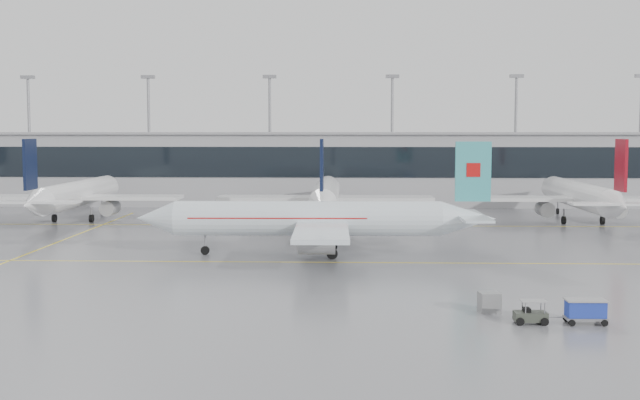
{
  "coord_description": "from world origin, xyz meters",
  "views": [
    {
      "loc": [
        3.07,
        -76.56,
        12.75
      ],
      "look_at": [
        0.0,
        12.0,
        5.0
      ],
      "focal_mm": 45.0,
      "sensor_mm": 36.0,
      "label": 1
    }
  ],
  "objects_px": {
    "baggage_tug": "(530,315)",
    "air_canada_jet": "(320,219)",
    "baggage_cart": "(586,310)",
    "gse_unit": "(489,302)"
  },
  "relations": [
    {
      "from": "baggage_cart",
      "to": "gse_unit",
      "type": "relative_size",
      "value": 1.9
    },
    {
      "from": "baggage_tug",
      "to": "gse_unit",
      "type": "height_order",
      "value": "baggage_tug"
    },
    {
      "from": "air_canada_jet",
      "to": "baggage_cart",
      "type": "bearing_deg",
      "value": 121.79
    },
    {
      "from": "air_canada_jet",
      "to": "baggage_cart",
      "type": "relative_size",
      "value": 13.77
    },
    {
      "from": "baggage_tug",
      "to": "baggage_cart",
      "type": "xyz_separation_m",
      "value": [
        3.6,
        0.05,
        0.41
      ]
    },
    {
      "from": "gse_unit",
      "to": "baggage_cart",
      "type": "bearing_deg",
      "value": -36.64
    },
    {
      "from": "baggage_tug",
      "to": "air_canada_jet",
      "type": "bearing_deg",
      "value": 116.69
    },
    {
      "from": "baggage_tug",
      "to": "gse_unit",
      "type": "distance_m",
      "value": 3.93
    },
    {
      "from": "baggage_tug",
      "to": "baggage_cart",
      "type": "height_order",
      "value": "baggage_cart"
    },
    {
      "from": "gse_unit",
      "to": "air_canada_jet",
      "type": "bearing_deg",
      "value": 109.56
    }
  ]
}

